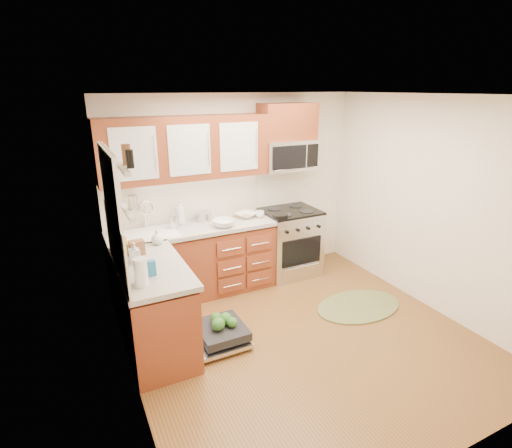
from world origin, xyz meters
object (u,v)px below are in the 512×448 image
sink (151,244)px  skillet (280,215)px  stock_pot (204,216)px  range (289,242)px  cutting_board (244,215)px  upper_cabinets (185,148)px  paper_towel_roll (141,272)px  bowl_b (224,223)px  cup (260,214)px  dishwasher (218,335)px  rug (359,306)px  microwave (287,155)px  bowl_a (246,215)px

sink → skillet: (1.65, -0.18, 0.17)m
stock_pot → range: bearing=-8.0°
sink → cutting_board: size_ratio=2.25×
upper_cabinets → stock_pot: size_ratio=10.67×
stock_pot → paper_towel_roll: size_ratio=0.75×
bowl_b → cup: size_ratio=2.46×
cup → skillet: bearing=-37.6°
cutting_board → paper_towel_roll: 2.16m
dishwasher → cutting_board: cutting_board is taller
rug → cup: 1.71m
microwave → stock_pot: 1.40m
upper_cabinets → microwave: 1.42m
range → sink: size_ratio=1.53×
dishwasher → sink: bearing=109.2°
cutting_board → range: bearing=-10.5°
microwave → cup: size_ratio=6.63×
dishwasher → paper_towel_roll: 1.22m
rug → cutting_board: 1.87m
upper_cabinets → dishwasher: upper_cabinets is taller
skillet → cutting_board: (-0.37, 0.31, -0.04)m
upper_cabinets → rug: size_ratio=1.83×
cutting_board → bowl_b: size_ratio=0.98×
dishwasher → bowl_a: (0.89, 1.19, 0.86)m
sink → bowl_b: bearing=-9.5°
sink → paper_towel_roll: (-0.35, -1.28, 0.25)m
paper_towel_roll → bowl_a: (1.63, 1.34, -0.10)m
dishwasher → cutting_board: (0.89, 1.25, 0.83)m
microwave → rug: size_ratio=0.68×
stock_pot → cutting_board: size_ratio=0.70×
skillet → stock_pot: (-0.92, 0.36, 0.01)m
stock_pot → sink: bearing=-166.1°
microwave → dishwasher: size_ratio=1.09×
sink → skillet: bearing=-6.3°
sink → bowl_b: bowl_b is taller
upper_cabinets → skillet: (1.12, -0.34, -0.90)m
range → stock_pot: (-1.20, 0.17, 0.51)m
stock_pot → paper_towel_roll: 1.81m
skillet → upper_cabinets: bearing=163.3°
upper_cabinets → paper_towel_roll: size_ratio=8.05×
skillet → bowl_b: (-0.78, 0.04, -0.00)m
cutting_board → bowl_a: (-0.01, -0.06, 0.02)m
stock_pot → bowl_b: size_ratio=0.68×
range → cup: (-0.49, -0.03, 0.50)m
microwave → dishwasher: bearing=-140.9°
microwave → bowl_b: bearing=-165.4°
upper_cabinets → bowl_a: bearing=-6.7°
cup → bowl_a: bearing=151.6°
dishwasher → bowl_b: bearing=63.6°
upper_cabinets → cutting_board: 1.21m
skillet → bowl_a: size_ratio=0.84×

